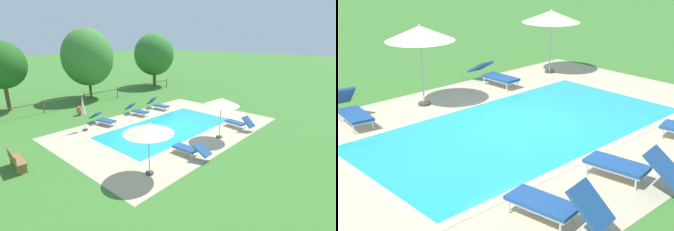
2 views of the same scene
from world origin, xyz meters
TOP-DOWN VIEW (x-y plane):
  - ground_plane at (0.00, 0.00)m, footprint 160.00×160.00m
  - pool_deck_paving at (0.00, 0.00)m, footprint 13.50×9.17m
  - swimming_pool_water at (0.00, 0.00)m, footprint 8.80×4.46m
  - pool_coping_rim at (0.00, 0.00)m, footprint 9.28×4.94m
  - sun_lounger_north_near_steps at (2.87, 3.62)m, footprint 0.86×2.00m
  - sun_lounger_north_mid at (-2.20, -3.55)m, footprint 0.65×2.07m
  - sun_lounger_north_far at (0.61, 3.65)m, footprint 0.87×2.05m
  - sun_lounger_north_end at (3.14, -3.47)m, footprint 0.85×2.02m
  - patio_umbrella_open_foreground at (-4.83, -3.35)m, footprint 2.14×2.14m
  - patio_umbrella_open_by_bench at (0.84, -3.40)m, footprint 2.04×2.04m

SIDE VIEW (x-z plane):
  - ground_plane at x=0.00m, z-range 0.00..0.00m
  - pool_deck_paving at x=0.00m, z-range 0.00..0.01m
  - swimming_pool_water at x=0.00m, z-range 0.00..0.01m
  - pool_coping_rim at x=0.00m, z-range 0.01..0.01m
  - sun_lounger_north_mid at x=-2.20m, z-range -0.01..0.73m
  - sun_lounger_north_far at x=0.61m, z-range -0.05..0.80m
  - sun_lounger_north_end at x=3.14m, z-range -0.07..0.83m
  - sun_lounger_north_near_steps at x=2.87m, z-range -0.08..0.84m
  - patio_umbrella_open_foreground at x=-4.83m, z-range 0.92..3.29m
  - patio_umbrella_open_by_bench at x=0.84m, z-range 0.95..3.40m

